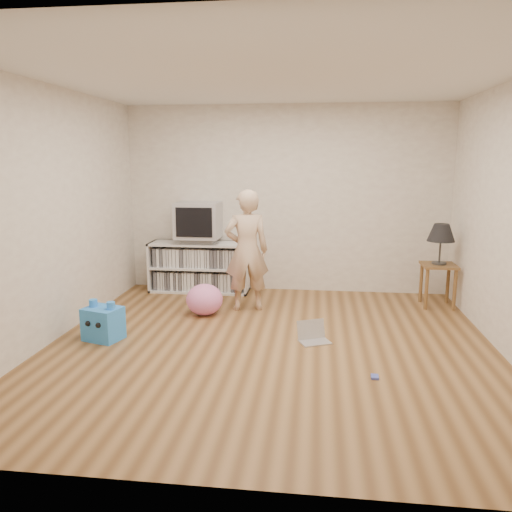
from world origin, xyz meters
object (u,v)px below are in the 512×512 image
Objects in this scene: media_unit at (200,267)px; person at (247,251)px; dvd_deck at (199,240)px; laptop at (313,336)px; plush_pink at (205,299)px; table_lamp at (441,234)px; plush_blue at (103,323)px; side_table at (438,274)px; crt_tv at (198,220)px.

media_unit is 0.93× the size of person.
dvd_deck reaches higher than laptop.
person is at bearing -46.17° from media_unit.
laptop is (0.84, -1.02, -0.69)m from person.
table_lamp is at bearing 13.95° from plush_pink.
plush_blue reaches higher than plush_pink.
plush_pink is (-2.88, -0.72, -0.23)m from side_table.
crt_tv is at bearing -90.00° from media_unit.
person is (0.80, -0.81, -0.27)m from crt_tv.
side_table is (3.20, -0.39, 0.07)m from media_unit.
laptop is at bearing -48.54° from media_unit.
plush_pink is at bearing 65.04° from plush_blue.
media_unit is 0.39m from dvd_deck.
laptop is at bearing -48.30° from dvd_deck.
crt_tv is at bearing 91.83° from plush_blue.
media_unit is 2.72× the size of table_lamp.
person reaches higher than crt_tv.
dvd_deck is 1.14m from person.
media_unit is 2.33× the size of crt_tv.
dvd_deck is 2.20m from plush_blue.
plush_pink is at bearing 126.15° from laptop.
table_lamp reaches higher than side_table.
table_lamp is (3.20, -0.37, -0.08)m from crt_tv.
crt_tv is 1.36× the size of plush_pink.
table_lamp is 2.45m from person.
plush_pink is (0.86, 0.97, 0.01)m from plush_blue.
table_lamp reaches higher than laptop.
person is at bearing -169.50° from table_lamp.
plush_blue is 0.97× the size of plush_pink.
table_lamp is (3.20, -0.37, 0.21)m from dvd_deck.
crt_tv reaches higher than plush_blue.
plush_pink is (0.32, -1.08, -0.83)m from crt_tv.
person reaches higher than laptop.
plush_pink is at bearing -166.05° from side_table.
table_lamp is 1.16× the size of plush_pink.
crt_tv is at bearing -90.00° from dvd_deck.
side_table is (3.20, -0.37, -0.60)m from crt_tv.
plush_blue reaches higher than laptop.
plush_pink is (0.32, -1.09, -0.55)m from dvd_deck.
person is 4.01× the size of laptop.
laptop is 0.85× the size of plush_pink.
plush_blue is (-2.18, -0.22, 0.12)m from laptop.
crt_tv is at bearing 107.47° from laptop.
plush_blue is at bearing 161.50° from laptop.
plush_pink is at bearing -166.05° from table_lamp.
media_unit is 0.67m from crt_tv.
table_lamp is 2.32m from laptop.
table_lamp is 0.34× the size of person.
laptop is (1.63, -1.83, -0.68)m from dvd_deck.
plush_blue is at bearing -104.88° from crt_tv.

